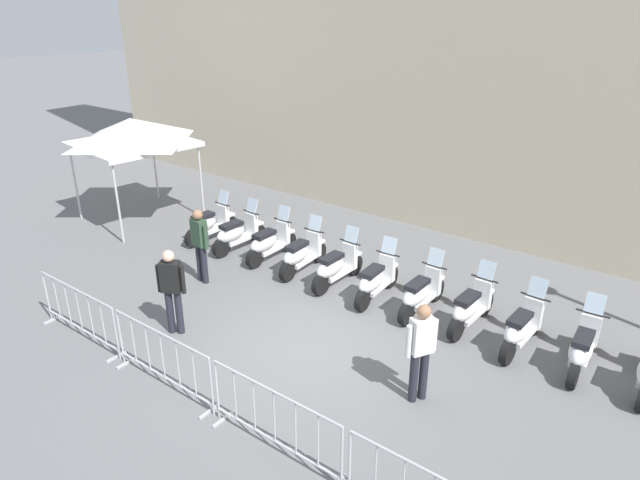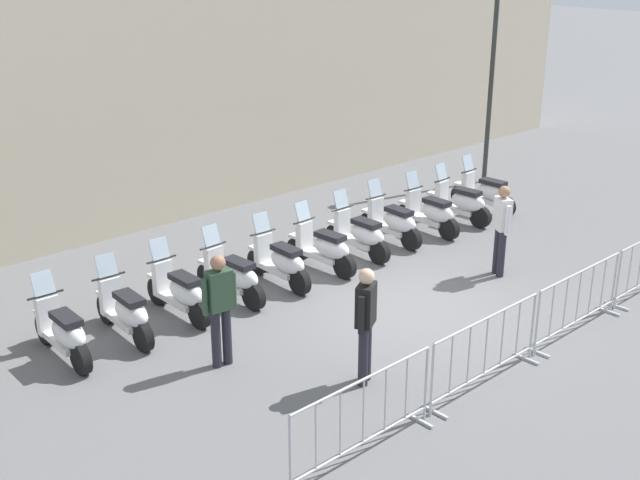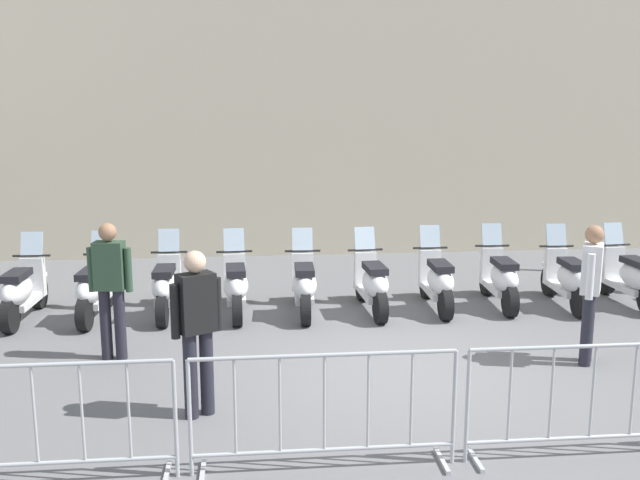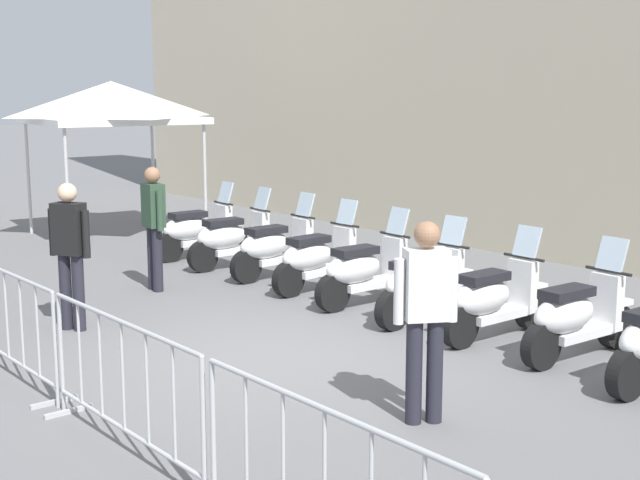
# 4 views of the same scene
# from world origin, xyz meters

# --- Properties ---
(ground_plane) EXTENTS (120.00, 120.00, 0.00)m
(ground_plane) POSITION_xyz_m (0.00, 0.00, 0.00)
(ground_plane) COLOR slate
(motorcycle_0) EXTENTS (0.58, 1.73, 1.24)m
(motorcycle_0) POSITION_xyz_m (-5.45, 1.66, 0.45)
(motorcycle_0) COLOR black
(motorcycle_0) RESTS_ON ground
(motorcycle_1) EXTENTS (0.56, 1.73, 1.24)m
(motorcycle_1) POSITION_xyz_m (-4.42, 1.80, 0.45)
(motorcycle_1) COLOR black
(motorcycle_1) RESTS_ON ground
(motorcycle_2) EXTENTS (0.61, 1.72, 1.24)m
(motorcycle_2) POSITION_xyz_m (-3.40, 2.00, 0.45)
(motorcycle_2) COLOR black
(motorcycle_2) RESTS_ON ground
(motorcycle_3) EXTENTS (0.66, 1.72, 1.24)m
(motorcycle_3) POSITION_xyz_m (-2.36, 2.09, 0.45)
(motorcycle_3) COLOR black
(motorcycle_3) RESTS_ON ground
(motorcycle_4) EXTENTS (0.57, 1.73, 1.24)m
(motorcycle_4) POSITION_xyz_m (-1.34, 2.17, 0.45)
(motorcycle_4) COLOR black
(motorcycle_4) RESTS_ON ground
(motorcycle_5) EXTENTS (0.67, 1.72, 1.24)m
(motorcycle_5) POSITION_xyz_m (-0.30, 2.29, 0.45)
(motorcycle_5) COLOR black
(motorcycle_5) RESTS_ON ground
(motorcycle_6) EXTENTS (0.59, 1.72, 1.24)m
(motorcycle_6) POSITION_xyz_m (0.71, 2.48, 0.45)
(motorcycle_6) COLOR black
(motorcycle_6) RESTS_ON ground
(motorcycle_7) EXTENTS (0.56, 1.73, 1.24)m
(motorcycle_7) POSITION_xyz_m (1.72, 2.69, 0.45)
(motorcycle_7) COLOR black
(motorcycle_7) RESTS_ON ground
(motorcycle_8) EXTENTS (0.56, 1.73, 1.24)m
(motorcycle_8) POSITION_xyz_m (2.77, 2.70, 0.45)
(motorcycle_8) COLOR black
(motorcycle_8) RESTS_ON ground
(motorcycle_9) EXTENTS (0.67, 1.71, 1.24)m
(motorcycle_9) POSITION_xyz_m (3.80, 2.85, 0.45)
(motorcycle_9) COLOR black
(motorcycle_9) RESTS_ON ground
(barrier_segment_0) EXTENTS (2.31, 0.72, 1.07)m
(barrier_segment_0) POSITION_xyz_m (-3.28, -2.75, 0.53)
(barrier_segment_0) COLOR #B2B5B7
(barrier_segment_0) RESTS_ON ground
(barrier_segment_1) EXTENTS (2.31, 0.72, 1.07)m
(barrier_segment_1) POSITION_xyz_m (-0.89, -2.43, 0.53)
(barrier_segment_1) COLOR #B2B5B7
(barrier_segment_1) RESTS_ON ground
(barrier_segment_2) EXTENTS (2.31, 0.72, 1.07)m
(barrier_segment_2) POSITION_xyz_m (1.50, -2.11, 0.53)
(barrier_segment_2) COLOR #B2B5B7
(barrier_segment_2) RESTS_ON ground
(officer_near_row_end) EXTENTS (0.55, 0.22, 1.73)m
(officer_near_row_end) POSITION_xyz_m (-3.61, 0.19, 0.98)
(officer_near_row_end) COLOR #23232D
(officer_near_row_end) RESTS_ON ground
(officer_mid_plaza) EXTENTS (0.34, 0.52, 1.73)m
(officer_mid_plaza) POSITION_xyz_m (2.26, 0.25, 0.98)
(officer_mid_plaza) COLOR #23232D
(officer_mid_plaza) RESTS_ON ground
(officer_by_barriers) EXTENTS (0.46, 0.39, 1.73)m
(officer_by_barriers) POSITION_xyz_m (-2.20, -1.40, 0.98)
(officer_by_barriers) COLOR #23232D
(officer_by_barriers) RESTS_ON ground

